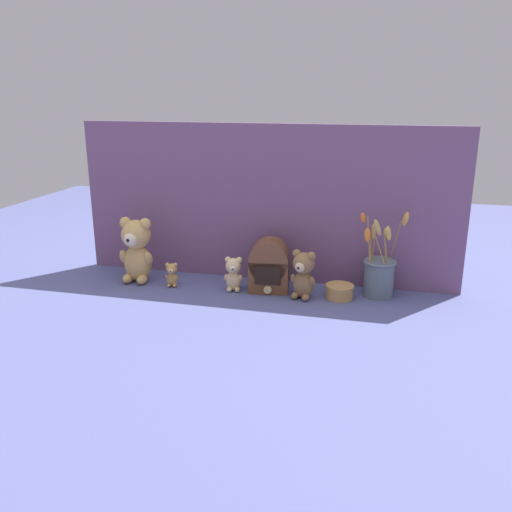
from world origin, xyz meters
TOP-DOWN VIEW (x-y plane):
  - ground_plane at (0.00, 0.00)m, footprint 4.00×4.00m
  - backdrop_wall at (0.00, 0.17)m, footprint 1.54×0.02m
  - teddy_bear_large at (-0.49, 0.01)m, footprint 0.14×0.14m
  - teddy_bear_medium at (0.19, -0.01)m, footprint 0.10×0.09m
  - teddy_bear_small at (-0.08, -0.00)m, footprint 0.08×0.07m
  - teddy_bear_tiny at (-0.34, -0.02)m, footprint 0.05×0.05m
  - flower_vase at (0.46, 0.08)m, footprint 0.18×0.15m
  - vintage_radio at (0.05, 0.04)m, footprint 0.17×0.14m
  - decorative_tin_tall at (0.32, 0.02)m, footprint 0.11×0.11m

SIDE VIEW (x-z plane):
  - ground_plane at x=0.00m, z-range 0.00..0.00m
  - decorative_tin_tall at x=0.32m, z-range 0.00..0.05m
  - teddy_bear_tiny at x=-0.34m, z-range 0.00..0.10m
  - teddy_bear_small at x=-0.08m, z-range 0.00..0.14m
  - flower_vase at x=0.46m, z-range -0.07..0.26m
  - teddy_bear_medium at x=0.19m, z-range 0.00..0.19m
  - vintage_radio at x=0.05m, z-range 0.00..0.20m
  - teddy_bear_large at x=-0.49m, z-range 0.01..0.27m
  - backdrop_wall at x=0.00m, z-range 0.00..0.63m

